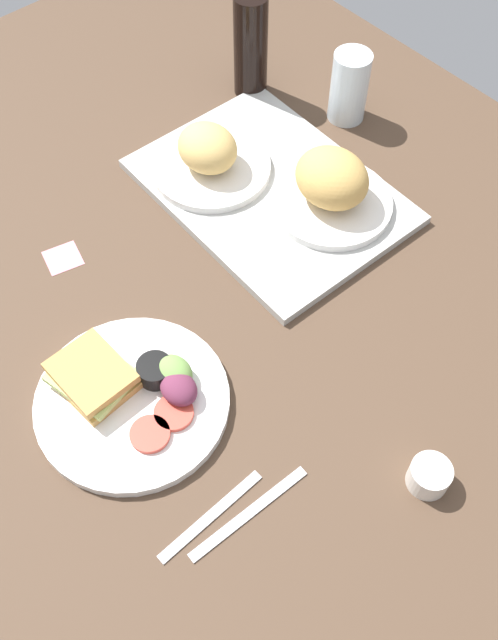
{
  "coord_description": "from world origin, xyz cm",
  "views": [
    {
      "loc": [
        46.76,
        -36.05,
        92.03
      ],
      "look_at": [
        2.0,
        3.0,
        4.0
      ],
      "focal_mm": 40.32,
      "sensor_mm": 36.0,
      "label": 1
    }
  ],
  "objects_px": {
    "serving_tray": "(270,191)",
    "soda_bottle": "(251,46)",
    "bread_plate_near": "(209,156)",
    "bread_plate_far": "(332,186)",
    "plate_with_salad": "(131,394)",
    "knife": "(249,513)",
    "sticky_note": "(63,258)",
    "fork": "(211,516)",
    "drinking_glass": "(349,87)",
    "espresso_cup": "(429,476)"
  },
  "relations": [
    {
      "from": "serving_tray",
      "to": "soda_bottle",
      "type": "xyz_separation_m",
      "value": [
        -0.23,
        0.16,
        0.09
      ]
    },
    {
      "from": "bread_plate_near",
      "to": "bread_plate_far",
      "type": "xyz_separation_m",
      "value": [
        0.2,
        0.1,
        0.01
      ]
    },
    {
      "from": "plate_with_salad",
      "to": "knife",
      "type": "bearing_deg",
      "value": 3.83
    },
    {
      "from": "serving_tray",
      "to": "sticky_note",
      "type": "xyz_separation_m",
      "value": [
        -0.12,
        -0.35,
        -0.01
      ]
    },
    {
      "from": "bread_plate_far",
      "to": "knife",
      "type": "distance_m",
      "value": 0.56
    },
    {
      "from": "knife",
      "to": "soda_bottle",
      "type": "bearing_deg",
      "value": 51.09
    },
    {
      "from": "sticky_note",
      "to": "plate_with_salad",
      "type": "bearing_deg",
      "value": -13.1
    },
    {
      "from": "knife",
      "to": "sticky_note",
      "type": "xyz_separation_m",
      "value": [
        -0.52,
        0.05,
        -0.0
      ]
    },
    {
      "from": "fork",
      "to": "knife",
      "type": "distance_m",
      "value": 0.05
    },
    {
      "from": "bread_plate_far",
      "to": "drinking_glass",
      "type": "height_order",
      "value": "drinking_glass"
    },
    {
      "from": "espresso_cup",
      "to": "sticky_note",
      "type": "bearing_deg",
      "value": -166.37
    },
    {
      "from": "soda_bottle",
      "to": "sticky_note",
      "type": "relative_size",
      "value": 3.56
    },
    {
      "from": "plate_with_salad",
      "to": "knife",
      "type": "xyz_separation_m",
      "value": [
        0.24,
        0.02,
        -0.01
      ]
    },
    {
      "from": "soda_bottle",
      "to": "knife",
      "type": "distance_m",
      "value": 0.86
    },
    {
      "from": "soda_bottle",
      "to": "sticky_note",
      "type": "distance_m",
      "value": 0.53
    },
    {
      "from": "bread_plate_near",
      "to": "bread_plate_far",
      "type": "height_order",
      "value": "bread_plate_far"
    },
    {
      "from": "bread_plate_far",
      "to": "sticky_note",
      "type": "height_order",
      "value": "bread_plate_far"
    },
    {
      "from": "drinking_glass",
      "to": "knife",
      "type": "bearing_deg",
      "value": -54.44
    },
    {
      "from": "bread_plate_far",
      "to": "soda_bottle",
      "type": "xyz_separation_m",
      "value": [
        -0.33,
        0.11,
        0.04
      ]
    },
    {
      "from": "bread_plate_near",
      "to": "fork",
      "type": "distance_m",
      "value": 0.62
    },
    {
      "from": "serving_tray",
      "to": "bread_plate_near",
      "type": "distance_m",
      "value": 0.12
    },
    {
      "from": "drinking_glass",
      "to": "knife",
      "type": "height_order",
      "value": "drinking_glass"
    },
    {
      "from": "fork",
      "to": "bread_plate_far",
      "type": "bearing_deg",
      "value": 28.21
    },
    {
      "from": "plate_with_salad",
      "to": "fork",
      "type": "height_order",
      "value": "plate_with_salad"
    },
    {
      "from": "bread_plate_near",
      "to": "espresso_cup",
      "type": "height_order",
      "value": "bread_plate_near"
    },
    {
      "from": "serving_tray",
      "to": "bread_plate_near",
      "type": "bearing_deg",
      "value": -153.04
    },
    {
      "from": "plate_with_salad",
      "to": "sticky_note",
      "type": "bearing_deg",
      "value": 166.9
    },
    {
      "from": "plate_with_salad",
      "to": "bread_plate_far",
      "type": "bearing_deg",
      "value": 99.17
    },
    {
      "from": "espresso_cup",
      "to": "knife",
      "type": "height_order",
      "value": "espresso_cup"
    },
    {
      "from": "bread_plate_near",
      "to": "plate_with_salad",
      "type": "distance_m",
      "value": 0.46
    },
    {
      "from": "bread_plate_far",
      "to": "plate_with_salad",
      "type": "distance_m",
      "value": 0.48
    },
    {
      "from": "espresso_cup",
      "to": "sticky_note",
      "type": "distance_m",
      "value": 0.67
    },
    {
      "from": "bread_plate_near",
      "to": "drinking_glass",
      "type": "xyz_separation_m",
      "value": [
        0.04,
        0.3,
        0.02
      ]
    },
    {
      "from": "bread_plate_far",
      "to": "serving_tray",
      "type": "bearing_deg",
      "value": -151.55
    },
    {
      "from": "serving_tray",
      "to": "knife",
      "type": "relative_size",
      "value": 2.37
    },
    {
      "from": "espresso_cup",
      "to": "serving_tray",
      "type": "bearing_deg",
      "value": 159.73
    },
    {
      "from": "knife",
      "to": "bread_plate_far",
      "type": "bearing_deg",
      "value": 36.88
    },
    {
      "from": "drinking_glass",
      "to": "espresso_cup",
      "type": "xyz_separation_m",
      "value": [
        0.59,
        -0.44,
        -0.05
      ]
    },
    {
      "from": "bread_plate_far",
      "to": "sticky_note",
      "type": "xyz_separation_m",
      "value": [
        -0.21,
        -0.4,
        -0.06
      ]
    },
    {
      "from": "soda_bottle",
      "to": "knife",
      "type": "relative_size",
      "value": 1.05
    },
    {
      "from": "bread_plate_near",
      "to": "knife",
      "type": "xyz_separation_m",
      "value": [
        0.51,
        -0.35,
        -0.05
      ]
    },
    {
      "from": "bread_plate_far",
      "to": "fork",
      "type": "height_order",
      "value": "bread_plate_far"
    },
    {
      "from": "plate_with_salad",
      "to": "espresso_cup",
      "type": "bearing_deg",
      "value": 31.88
    },
    {
      "from": "fork",
      "to": "espresso_cup",
      "type": "bearing_deg",
      "value": -33.24
    },
    {
      "from": "serving_tray",
      "to": "bread_plate_far",
      "type": "xyz_separation_m",
      "value": [
        0.09,
        0.05,
        0.05
      ]
    },
    {
      "from": "bread_plate_near",
      "to": "drinking_glass",
      "type": "distance_m",
      "value": 0.3
    },
    {
      "from": "serving_tray",
      "to": "bread_plate_near",
      "type": "xyz_separation_m",
      "value": [
        -0.1,
        -0.05,
        0.04
      ]
    },
    {
      "from": "bread_plate_near",
      "to": "drinking_glass",
      "type": "bearing_deg",
      "value": 81.56
    },
    {
      "from": "serving_tray",
      "to": "plate_with_salad",
      "type": "distance_m",
      "value": 0.45
    },
    {
      "from": "espresso_cup",
      "to": "plate_with_salad",
      "type": "bearing_deg",
      "value": -148.12
    }
  ]
}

